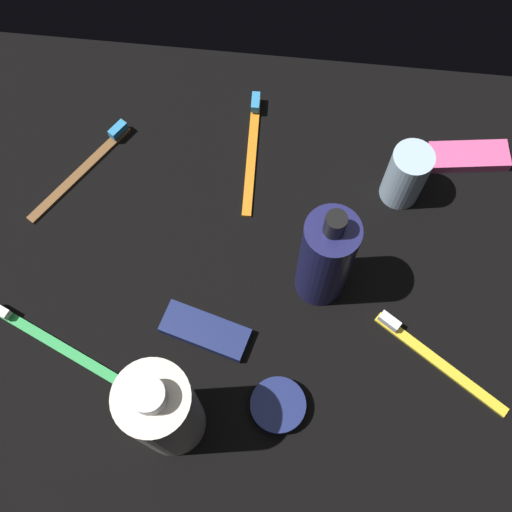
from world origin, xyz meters
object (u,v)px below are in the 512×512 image
(lotion_bottle, at_px, (326,258))
(toothbrush_green, at_px, (46,338))
(snack_bar_navy, at_px, (205,331))
(toothbrush_orange, at_px, (252,146))
(bodywash_bottle, at_px, (164,411))
(toothbrush_yellow, at_px, (433,357))
(cream_tin_left, at_px, (278,406))
(deodorant_stick, at_px, (406,175))
(toothbrush_brown, at_px, (86,166))
(snack_bar_pink, at_px, (469,156))

(lotion_bottle, relative_size, toothbrush_green, 1.11)
(snack_bar_navy, bearing_deg, toothbrush_orange, 98.99)
(bodywash_bottle, height_order, toothbrush_yellow, bodywash_bottle)
(lotion_bottle, distance_m, toothbrush_green, 0.34)
(lotion_bottle, height_order, cream_tin_left, lotion_bottle)
(deodorant_stick, relative_size, toothbrush_brown, 0.59)
(toothbrush_yellow, bearing_deg, deodorant_stick, 101.69)
(toothbrush_yellow, relative_size, toothbrush_green, 0.92)
(toothbrush_green, bearing_deg, bodywash_bottle, -25.79)
(snack_bar_pink, bearing_deg, toothbrush_green, -157.12)
(deodorant_stick, distance_m, toothbrush_yellow, 0.22)
(toothbrush_yellow, distance_m, toothbrush_brown, 0.50)
(lotion_bottle, relative_size, snack_bar_pink, 1.81)
(snack_bar_navy, bearing_deg, deodorant_stick, 58.58)
(deodorant_stick, height_order, snack_bar_pink, deodorant_stick)
(bodywash_bottle, bearing_deg, cream_tin_left, 14.57)
(deodorant_stick, xyz_separation_m, toothbrush_green, (-0.41, -0.24, -0.04))
(deodorant_stick, xyz_separation_m, toothbrush_orange, (-0.20, 0.05, -0.04))
(bodywash_bottle, distance_m, deodorant_stick, 0.41)
(cream_tin_left, bearing_deg, toothbrush_yellow, 23.47)
(snack_bar_pink, bearing_deg, snack_bar_navy, -147.14)
(toothbrush_green, xyz_separation_m, toothbrush_brown, (0.00, 0.23, 0.00))
(deodorant_stick, relative_size, snack_bar_pink, 0.89)
(lotion_bottle, bearing_deg, toothbrush_yellow, -29.85)
(bodywash_bottle, relative_size, toothbrush_yellow, 1.27)
(toothbrush_orange, bearing_deg, toothbrush_green, -126.94)
(snack_bar_pink, bearing_deg, toothbrush_brown, 179.54)
(deodorant_stick, bearing_deg, cream_tin_left, -114.20)
(toothbrush_green, bearing_deg, toothbrush_orange, 53.06)
(toothbrush_green, height_order, snack_bar_navy, toothbrush_green)
(deodorant_stick, relative_size, toothbrush_orange, 0.51)
(toothbrush_orange, relative_size, toothbrush_brown, 1.15)
(deodorant_stick, bearing_deg, toothbrush_green, -149.69)
(deodorant_stick, height_order, snack_bar_navy, deodorant_stick)
(toothbrush_orange, distance_m, snack_bar_navy, 0.26)
(toothbrush_brown, relative_size, snack_bar_pink, 1.51)
(lotion_bottle, bearing_deg, deodorant_stick, 55.13)
(cream_tin_left, bearing_deg, toothbrush_orange, 101.10)
(lotion_bottle, relative_size, toothbrush_yellow, 1.20)
(cream_tin_left, bearing_deg, lotion_bottle, 76.79)
(toothbrush_orange, relative_size, toothbrush_green, 1.06)
(bodywash_bottle, height_order, toothbrush_green, bodywash_bottle)
(deodorant_stick, distance_m, toothbrush_brown, 0.41)
(lotion_bottle, relative_size, bodywash_bottle, 0.95)
(snack_bar_pink, xyz_separation_m, cream_tin_left, (-0.22, -0.35, 0.00))
(toothbrush_brown, bearing_deg, deodorant_stick, 0.99)
(deodorant_stick, height_order, toothbrush_brown, deodorant_stick)
(lotion_bottle, height_order, snack_bar_pink, lotion_bottle)
(bodywash_bottle, bearing_deg, snack_bar_pink, 48.59)
(deodorant_stick, relative_size, toothbrush_yellow, 0.59)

